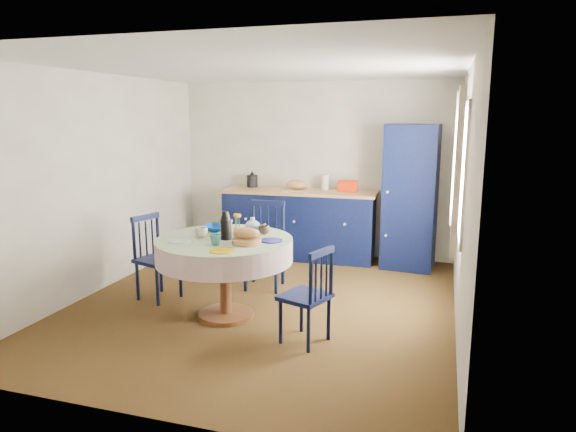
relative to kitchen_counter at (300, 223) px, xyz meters
name	(u,v)px	position (x,y,z in m)	size (l,w,h in m)	color
floor	(263,304)	(0.14, -1.96, -0.50)	(4.50, 4.50, 0.00)	black
ceiling	(261,67)	(0.14, -1.96, 2.00)	(4.50, 4.50, 0.00)	white
wall_back	(315,169)	(0.14, 0.29, 0.75)	(4.00, 0.02, 2.50)	white
wall_left	(100,183)	(-1.86, -1.96, 0.75)	(0.02, 4.50, 2.50)	white
wall_right	(464,200)	(2.14, -1.96, 0.75)	(0.02, 4.50, 2.50)	white
window	(460,167)	(2.10, -1.66, 1.02)	(0.10, 1.74, 1.45)	white
kitchen_counter	(300,223)	(0.00, 0.00, 0.00)	(2.21, 0.76, 1.22)	black
pantry_cabinet	(410,198)	(1.54, -0.11, 0.46)	(0.71, 0.53, 1.91)	black
dining_table	(225,251)	(-0.09, -2.41, 0.20)	(1.36, 1.36, 1.10)	#4F2E16
chair_left	(156,257)	(-1.07, -2.12, -0.02)	(0.51, 0.52, 0.94)	black
chair_far	(265,245)	(-0.03, -1.40, 0.02)	(0.49, 0.47, 1.02)	black
chair_right	(309,295)	(0.86, -2.75, -0.05)	(0.49, 0.51, 0.89)	black
mug_a	(202,232)	(-0.34, -2.42, 0.37)	(0.13, 0.13, 0.10)	silver
mug_b	(215,240)	(-0.07, -2.67, 0.37)	(0.11, 0.11, 0.10)	#285D67
mug_c	(264,230)	(0.21, -2.11, 0.37)	(0.11, 0.11, 0.09)	black
mug_d	(228,225)	(-0.23, -2.01, 0.37)	(0.11, 0.11, 0.10)	silver
cobalt_bowl	(216,228)	(-0.31, -2.13, 0.36)	(0.27, 0.27, 0.07)	navy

